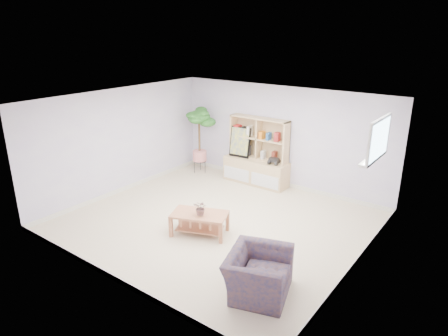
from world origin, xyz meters
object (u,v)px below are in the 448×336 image
Objects in this scene: storage_unit at (256,151)px; armchair at (258,271)px; coffee_table at (200,223)px; floor_tree at (199,141)px.

armchair is (2.36, -3.67, -0.45)m from storage_unit.
storage_unit is 4.38m from armchair.
floor_tree is (-2.18, 2.62, 0.65)m from coffee_table.
storage_unit is 1.61× the size of coffee_table.
armchair is (1.81, -0.85, 0.15)m from coffee_table.
storage_unit is at bearing 78.98° from coffee_table.
floor_tree reaches higher than armchair.
floor_tree is (-1.63, -0.20, 0.05)m from storage_unit.
armchair is at bearing -57.28° from storage_unit.
floor_tree reaches higher than coffee_table.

